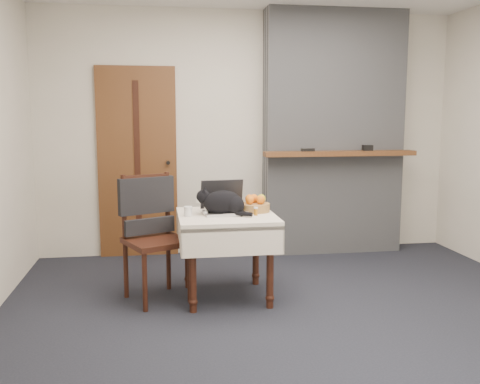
# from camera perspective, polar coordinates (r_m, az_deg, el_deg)

# --- Properties ---
(ground) EXTENTS (4.50, 4.50, 0.00)m
(ground) POSITION_cam_1_polar(r_m,az_deg,el_deg) (4.16, 5.83, -12.96)
(ground) COLOR black
(ground) RESTS_ON ground
(room_shell) EXTENTS (4.52, 4.01, 2.61)m
(room_shell) POSITION_cam_1_polar(r_m,az_deg,el_deg) (4.33, 4.58, 11.70)
(room_shell) COLOR beige
(room_shell) RESTS_ON ground
(door) EXTENTS (0.82, 0.10, 2.00)m
(door) POSITION_cam_1_polar(r_m,az_deg,el_deg) (5.74, -10.88, 3.10)
(door) COLOR brown
(door) RESTS_ON ground
(chimney) EXTENTS (1.62, 0.48, 2.60)m
(chimney) POSITION_cam_1_polar(r_m,az_deg,el_deg) (5.91, 9.91, 6.15)
(chimney) COLOR gray
(chimney) RESTS_ON ground
(side_table) EXTENTS (0.78, 0.78, 0.70)m
(side_table) POSITION_cam_1_polar(r_m,az_deg,el_deg) (4.37, -1.44, -3.84)
(side_table) COLOR #34170E
(side_table) RESTS_ON ground
(laptop) EXTENTS (0.38, 0.34, 0.26)m
(laptop) POSITION_cam_1_polar(r_m,az_deg,el_deg) (4.40, -1.71, -1.37)
(laptop) COLOR #B7B7BC
(laptop) RESTS_ON side_table
(cat) EXTENTS (0.44, 0.28, 0.23)m
(cat) POSITION_cam_1_polar(r_m,az_deg,el_deg) (4.30, -1.76, -1.17)
(cat) COLOR black
(cat) RESTS_ON side_table
(cream_jar) EXTENTS (0.07, 0.07, 0.08)m
(cream_jar) POSITION_cam_1_polar(r_m,az_deg,el_deg) (4.27, -5.56, -2.06)
(cream_jar) COLOR silver
(cream_jar) RESTS_ON side_table
(pill_bottle) EXTENTS (0.03, 0.03, 0.07)m
(pill_bottle) POSITION_cam_1_polar(r_m,az_deg,el_deg) (4.28, 1.70, -2.05)
(pill_bottle) COLOR #B16A15
(pill_bottle) RESTS_ON side_table
(fruit_basket) EXTENTS (0.25, 0.25, 0.14)m
(fruit_basket) POSITION_cam_1_polar(r_m,az_deg,el_deg) (4.45, 1.61, -1.38)
(fruit_basket) COLOR #AF8C46
(fruit_basket) RESTS_ON side_table
(desk_clutter) EXTENTS (0.12, 0.09, 0.01)m
(desk_clutter) POSITION_cam_1_polar(r_m,az_deg,el_deg) (4.38, 0.88, -2.23)
(desk_clutter) COLOR black
(desk_clutter) RESTS_ON side_table
(chair) EXTENTS (0.60, 0.60, 1.02)m
(chair) POSITION_cam_1_polar(r_m,az_deg,el_deg) (4.44, -9.48, -2.88)
(chair) COLOR #34170E
(chair) RESTS_ON ground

